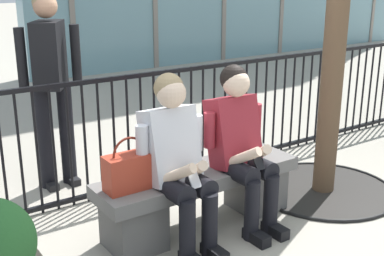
{
  "coord_description": "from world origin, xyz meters",
  "views": [
    {
      "loc": [
        -2.01,
        -2.83,
        1.85
      ],
      "look_at": [
        0.0,
        0.1,
        0.75
      ],
      "focal_mm": 47.33,
      "sensor_mm": 36.0,
      "label": 1
    }
  ],
  "objects_px": {
    "seated_person_with_phone": "(177,157)",
    "seated_person_companion": "(241,142)",
    "handbag_on_bench": "(130,171)",
    "stone_bench": "(200,192)",
    "bystander_at_railing": "(51,76)"
  },
  "relations": [
    {
      "from": "seated_person_with_phone",
      "to": "seated_person_companion",
      "type": "relative_size",
      "value": 1.0
    },
    {
      "from": "stone_bench",
      "to": "bystander_at_railing",
      "type": "relative_size",
      "value": 0.94
    },
    {
      "from": "handbag_on_bench",
      "to": "stone_bench",
      "type": "bearing_deg",
      "value": 0.99
    },
    {
      "from": "stone_bench",
      "to": "handbag_on_bench",
      "type": "distance_m",
      "value": 0.66
    },
    {
      "from": "handbag_on_bench",
      "to": "seated_person_with_phone",
      "type": "bearing_deg",
      "value": -21.37
    },
    {
      "from": "seated_person_companion",
      "to": "handbag_on_bench",
      "type": "height_order",
      "value": "seated_person_companion"
    },
    {
      "from": "stone_bench",
      "to": "seated_person_with_phone",
      "type": "distance_m",
      "value": 0.49
    },
    {
      "from": "handbag_on_bench",
      "to": "bystander_at_railing",
      "type": "height_order",
      "value": "bystander_at_railing"
    },
    {
      "from": "seated_person_companion",
      "to": "stone_bench",
      "type": "bearing_deg",
      "value": 155.07
    },
    {
      "from": "stone_bench",
      "to": "seated_person_companion",
      "type": "height_order",
      "value": "seated_person_companion"
    },
    {
      "from": "seated_person_companion",
      "to": "bystander_at_railing",
      "type": "height_order",
      "value": "bystander_at_railing"
    },
    {
      "from": "seated_person_with_phone",
      "to": "handbag_on_bench",
      "type": "distance_m",
      "value": 0.33
    },
    {
      "from": "stone_bench",
      "to": "seated_person_with_phone",
      "type": "height_order",
      "value": "seated_person_with_phone"
    },
    {
      "from": "seated_person_with_phone",
      "to": "bystander_at_railing",
      "type": "height_order",
      "value": "bystander_at_railing"
    },
    {
      "from": "stone_bench",
      "to": "seated_person_with_phone",
      "type": "relative_size",
      "value": 1.32
    }
  ]
}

